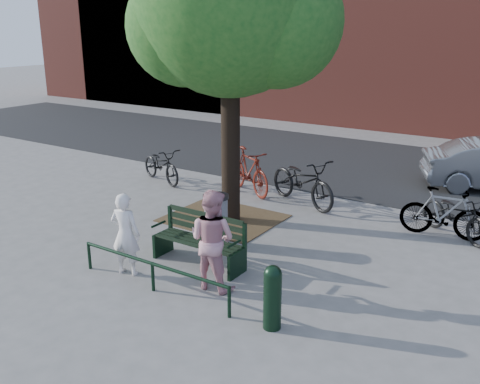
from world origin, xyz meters
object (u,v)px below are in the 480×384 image
Objects in this scene: person_left at (125,234)px; bollard at (272,295)px; litter_bin at (216,220)px; bicycle_c at (303,181)px; park_bench at (201,238)px; person_right at (212,240)px.

person_left reaches higher than bollard.
litter_bin is at bearing 140.33° from bollard.
park_bench is at bearing -156.38° from bicycle_c.
bicycle_c is (-0.72, 4.62, -0.26)m from person_right.
person_right reaches higher than person_left.
person_left is 5.11m from bicycle_c.
park_bench is at bearing -42.21° from person_right.
litter_bin is (-0.28, 0.85, 0.04)m from park_bench.
litter_bin is (0.53, 1.90, -0.21)m from person_left.
bicycle_c is at bearing -113.60° from person_left.
person_left is (-0.81, -1.04, 0.25)m from park_bench.
bollard is (1.45, -0.55, -0.32)m from person_right.
bollard is 0.44× the size of bicycle_c.
bicycle_c reaches higher than park_bench.
person_right is (0.72, -0.62, 0.36)m from park_bench.
park_bench reaches higher than bollard.
bicycle_c is (-0.00, 4.00, 0.10)m from park_bench.
person_left is at bearing -127.83° from park_bench.
bollard is 0.95× the size of litter_bin.
park_bench is 1.02m from person_right.
bollard is at bearing 157.85° from person_right.
person_left is 0.87× the size of person_right.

